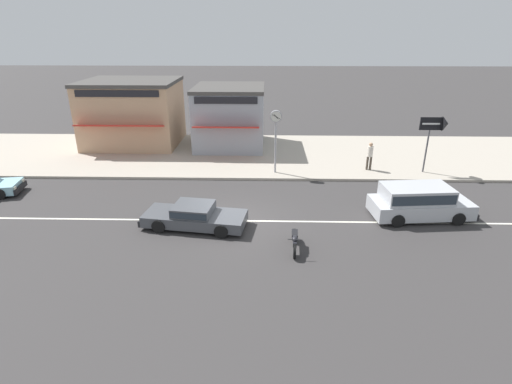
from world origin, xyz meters
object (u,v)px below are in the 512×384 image
Objects in this scene: minivan_silver_0 at (419,201)px; shopfront_mid_block at (133,112)px; pedestrian_mid_kerb at (370,154)px; motorcycle_0 at (295,240)px; street_clock at (276,127)px; arrow_signboard at (441,126)px; sedan_dark_grey_1 at (194,216)px; shopfront_corner_warung at (230,116)px.

minivan_silver_0 is 0.71× the size of shopfront_mid_block.
pedestrian_mid_kerb is 0.26× the size of shopfront_mid_block.
minivan_silver_0 is 6.71m from motorcycle_0.
street_clock is 9.61m from arrow_signboard.
pedestrian_mid_kerb is 17.21m from shopfront_mid_block.
motorcycle_0 is 13.05m from arrow_signboard.
street_clock is at bearing 61.67° from sedan_dark_grey_1.
minivan_silver_0 is 0.77× the size of shopfront_corner_warung.
street_clock is (3.74, 6.93, 2.41)m from sedan_dark_grey_1.
motorcycle_0 is 1.08× the size of pedestrian_mid_kerb.
motorcycle_0 is 9.22m from street_clock.
minivan_silver_0 is 0.99× the size of sedan_dark_grey_1.
street_clock reaches higher than minivan_silver_0.
minivan_silver_0 is 10.36m from sedan_dark_grey_1.
pedestrian_mid_kerb is at bearing 61.38° from motorcycle_0.
shopfront_corner_warung is (-3.82, 14.80, 1.88)m from motorcycle_0.
shopfront_corner_warung is at bearing 104.45° from motorcycle_0.
minivan_silver_0 is at bearing -117.07° from arrow_signboard.
shopfront_mid_block reaches higher than sedan_dark_grey_1.
minivan_silver_0 is 1.41× the size of arrow_signboard.
minivan_silver_0 is at bearing -35.44° from shopfront_mid_block.
arrow_signboard reaches higher than sedan_dark_grey_1.
shopfront_corner_warung is (-8.98, 5.34, 1.15)m from pedestrian_mid_kerb.
arrow_signboard is 1.97× the size of pedestrian_mid_kerb.
sedan_dark_grey_1 is at bearing -151.68° from arrow_signboard.
pedestrian_mid_kerb is at bearing -19.44° from shopfront_mid_block.
shopfront_corner_warung is at bearing 156.00° from arrow_signboard.
sedan_dark_grey_1 is 8.24m from street_clock.
shopfront_mid_block is (-16.18, 5.71, 1.33)m from pedestrian_mid_kerb.
shopfront_corner_warung reaches higher than pedestrian_mid_kerb.
street_clock reaches higher than pedestrian_mid_kerb.
street_clock is at bearing -178.45° from arrow_signboard.
minivan_silver_0 is 20.86m from shopfront_mid_block.
shopfront_mid_block reaches higher than street_clock.
sedan_dark_grey_1 is 13.03m from shopfront_corner_warung.
street_clock is 1.11× the size of arrow_signboard.
street_clock is (-6.55, 5.73, 2.10)m from minivan_silver_0.
sedan_dark_grey_1 is at bearing -92.39° from shopfront_corner_warung.
arrow_signboard is at bearing 1.55° from street_clock.
arrow_signboard reaches higher than pedestrian_mid_kerb.
motorcycle_0 is at bearing -86.02° from street_clock.
motorcycle_0 is 0.50× the size of street_clock.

